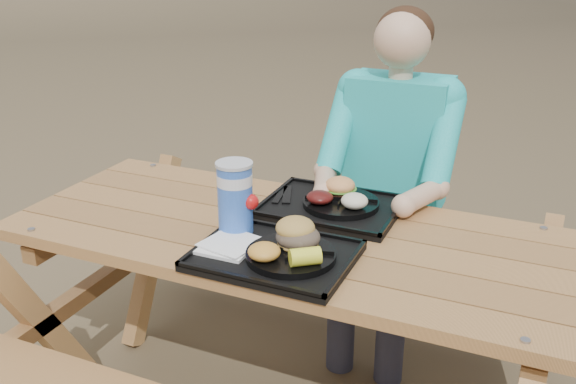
% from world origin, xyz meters
% --- Properties ---
extents(picnic_table, '(1.80, 1.49, 0.75)m').
position_xyz_m(picnic_table, '(0.00, 0.00, 0.38)').
color(picnic_table, '#999999').
rests_on(picnic_table, ground).
extents(tray_near, '(0.45, 0.35, 0.02)m').
position_xyz_m(tray_near, '(0.05, -0.20, 0.76)').
color(tray_near, black).
rests_on(tray_near, picnic_table).
extents(tray_far, '(0.45, 0.35, 0.02)m').
position_xyz_m(tray_far, '(0.08, 0.20, 0.76)').
color(tray_far, black).
rests_on(tray_far, picnic_table).
extents(plate_near, '(0.26, 0.26, 0.02)m').
position_xyz_m(plate_near, '(0.10, -0.21, 0.78)').
color(plate_near, black).
rests_on(plate_near, tray_near).
extents(plate_far, '(0.26, 0.26, 0.02)m').
position_xyz_m(plate_far, '(0.11, 0.21, 0.78)').
color(plate_far, black).
rests_on(plate_far, tray_far).
extents(napkin_stack, '(0.16, 0.16, 0.02)m').
position_xyz_m(napkin_stack, '(-0.10, -0.22, 0.78)').
color(napkin_stack, white).
rests_on(napkin_stack, tray_near).
extents(soda_cup, '(0.11, 0.11, 0.22)m').
position_xyz_m(soda_cup, '(-0.13, -0.11, 0.88)').
color(soda_cup, blue).
rests_on(soda_cup, tray_near).
extents(condiment_bbq, '(0.05, 0.05, 0.03)m').
position_xyz_m(condiment_bbq, '(0.05, -0.08, 0.79)').
color(condiment_bbq, '#320B05').
rests_on(condiment_bbq, tray_near).
extents(condiment_mustard, '(0.05, 0.05, 0.03)m').
position_xyz_m(condiment_mustard, '(0.10, -0.07, 0.78)').
color(condiment_mustard, gold).
rests_on(condiment_mustard, tray_near).
extents(sandwich, '(0.12, 0.12, 0.13)m').
position_xyz_m(sandwich, '(0.10, -0.16, 0.85)').
color(sandwich, '#BF9243').
rests_on(sandwich, plate_near).
extents(mac_cheese, '(0.09, 0.09, 0.05)m').
position_xyz_m(mac_cheese, '(0.05, -0.28, 0.81)').
color(mac_cheese, gold).
rests_on(mac_cheese, plate_near).
extents(corn_cob, '(0.12, 0.12, 0.05)m').
position_xyz_m(corn_cob, '(0.17, -0.26, 0.81)').
color(corn_cob, '#FDFF35').
rests_on(corn_cob, plate_near).
extents(cutlery_far, '(0.08, 0.16, 0.01)m').
position_xyz_m(cutlery_far, '(-0.10, 0.22, 0.77)').
color(cutlery_far, black).
rests_on(cutlery_far, tray_far).
extents(burger, '(0.11, 0.11, 0.10)m').
position_xyz_m(burger, '(0.08, 0.26, 0.84)').
color(burger, '#EE9954').
rests_on(burger, plate_far).
extents(baked_beans, '(0.09, 0.09, 0.04)m').
position_xyz_m(baked_beans, '(0.05, 0.16, 0.81)').
color(baked_beans, '#4E110F').
rests_on(baked_beans, plate_far).
extents(potato_salad, '(0.09, 0.09, 0.05)m').
position_xyz_m(potato_salad, '(0.17, 0.16, 0.81)').
color(potato_salad, '#EDE6C9').
rests_on(potato_salad, plate_far).
extents(diner, '(0.48, 0.84, 1.28)m').
position_xyz_m(diner, '(0.17, 0.65, 0.64)').
color(diner, teal).
rests_on(diner, ground).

